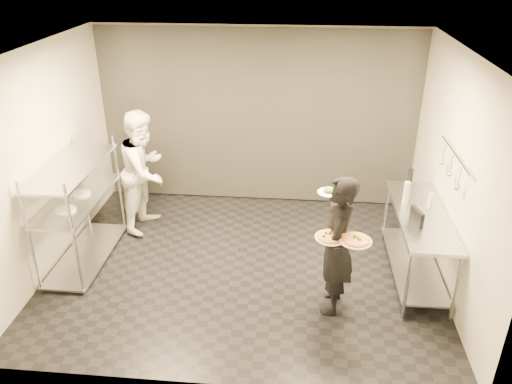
# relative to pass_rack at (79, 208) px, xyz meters

# --- Properties ---
(room_shell) EXTENTS (5.00, 4.00, 2.80)m
(room_shell) POSITION_rel_pass_rack_xyz_m (2.15, 1.18, 0.63)
(room_shell) COLOR black
(room_shell) RESTS_ON ground
(pass_rack) EXTENTS (0.60, 1.60, 1.50)m
(pass_rack) POSITION_rel_pass_rack_xyz_m (0.00, 0.00, 0.00)
(pass_rack) COLOR #AFB1B6
(pass_rack) RESTS_ON ground
(prep_counter) EXTENTS (0.60, 1.80, 0.92)m
(prep_counter) POSITION_rel_pass_rack_xyz_m (4.33, 0.00, -0.14)
(prep_counter) COLOR #AFB1B6
(prep_counter) RESTS_ON ground
(utensil_rail) EXTENTS (0.07, 1.20, 0.31)m
(utensil_rail) POSITION_rel_pass_rack_xyz_m (4.58, 0.00, 0.78)
(utensil_rail) COLOR #AFB1B6
(utensil_rail) RESTS_ON room_shell
(waiter) EXTENTS (0.48, 0.66, 1.68)m
(waiter) POSITION_rel_pass_rack_xyz_m (3.27, -0.72, 0.07)
(waiter) COLOR black
(waiter) RESTS_ON ground
(chef) EXTENTS (0.84, 0.99, 1.80)m
(chef) POSITION_rel_pass_rack_xyz_m (0.60, 0.96, 0.13)
(chef) COLOR white
(chef) RESTS_ON ground
(pizza_plate_near) EXTENTS (0.33, 0.33, 0.05)m
(pizza_plate_near) POSITION_rel_pass_rack_xyz_m (3.19, -0.90, 0.30)
(pizza_plate_near) COLOR silver
(pizza_plate_near) RESTS_ON waiter
(pizza_plate_far) EXTENTS (0.34, 0.34, 0.05)m
(pizza_plate_far) POSITION_rel_pass_rack_xyz_m (3.44, -0.98, 0.33)
(pizza_plate_far) COLOR silver
(pizza_plate_far) RESTS_ON waiter
(salad_plate) EXTENTS (0.25, 0.25, 0.07)m
(salad_plate) POSITION_rel_pass_rack_xyz_m (3.17, -0.38, 0.59)
(salad_plate) COLOR silver
(salad_plate) RESTS_ON waiter
(pos_monitor) EXTENTS (0.12, 0.25, 0.18)m
(pos_monitor) POSITION_rel_pass_rack_xyz_m (4.21, -0.26, 0.24)
(pos_monitor) COLOR black
(pos_monitor) RESTS_ON prep_counter
(bottle_green) EXTENTS (0.08, 0.08, 0.29)m
(bottle_green) POSITION_rel_pass_rack_xyz_m (4.17, 0.25, 0.29)
(bottle_green) COLOR #97A496
(bottle_green) RESTS_ON prep_counter
(bottle_clear) EXTENTS (0.06, 0.06, 0.19)m
(bottle_clear) POSITION_rel_pass_rack_xyz_m (4.46, 0.17, 0.24)
(bottle_clear) COLOR #97A496
(bottle_clear) RESTS_ON prep_counter
(bottle_dark) EXTENTS (0.07, 0.07, 0.23)m
(bottle_dark) POSITION_rel_pass_rack_xyz_m (4.32, 0.80, 0.27)
(bottle_dark) COLOR black
(bottle_dark) RESTS_ON prep_counter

